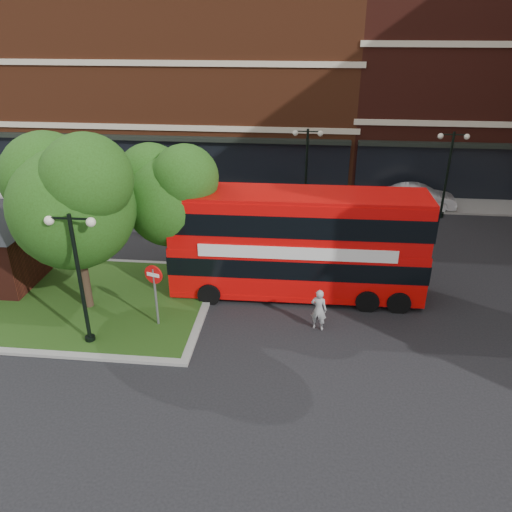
# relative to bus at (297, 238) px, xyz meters

# --- Properties ---
(ground) EXTENTS (120.00, 120.00, 0.00)m
(ground) POSITION_rel_bus_xyz_m (-1.75, -4.62, -2.58)
(ground) COLOR black
(ground) RESTS_ON ground
(pavement_far) EXTENTS (44.00, 3.00, 0.12)m
(pavement_far) POSITION_rel_bus_xyz_m (-1.75, 11.88, -2.52)
(pavement_far) COLOR slate
(pavement_far) RESTS_ON ground
(terrace_far_left) EXTENTS (26.00, 12.00, 14.00)m
(terrace_far_left) POSITION_rel_bus_xyz_m (-9.75, 19.38, 4.42)
(terrace_far_left) COLOR #632D17
(terrace_far_left) RESTS_ON ground
(terrace_far_right) EXTENTS (18.00, 12.00, 16.00)m
(terrace_far_right) POSITION_rel_bus_xyz_m (12.25, 19.38, 5.42)
(terrace_far_right) COLOR #471911
(terrace_far_right) RESTS_ON ground
(traffic_island) EXTENTS (12.60, 7.60, 0.15)m
(traffic_island) POSITION_rel_bus_xyz_m (-9.75, -1.62, -2.52)
(traffic_island) COLOR gray
(traffic_island) RESTS_ON ground
(tree_island_west) EXTENTS (5.40, 4.71, 7.21)m
(tree_island_west) POSITION_rel_bus_xyz_m (-8.35, -2.04, 2.21)
(tree_island_west) COLOR #2D2116
(tree_island_west) RESTS_ON ground
(tree_island_east) EXTENTS (4.46, 3.90, 6.29)m
(tree_island_east) POSITION_rel_bus_xyz_m (-5.33, 0.44, 1.66)
(tree_island_east) COLOR #2D2116
(tree_island_east) RESTS_ON ground
(lamp_island) EXTENTS (1.72, 0.36, 5.00)m
(lamp_island) POSITION_rel_bus_xyz_m (-7.25, -4.42, 0.24)
(lamp_island) COLOR black
(lamp_island) RESTS_ON ground
(lamp_far_left) EXTENTS (1.72, 0.36, 5.00)m
(lamp_far_left) POSITION_rel_bus_xyz_m (0.25, 9.88, 0.24)
(lamp_far_left) COLOR black
(lamp_far_left) RESTS_ON ground
(lamp_far_right) EXTENTS (1.72, 0.36, 5.00)m
(lamp_far_right) POSITION_rel_bus_xyz_m (8.25, 9.88, 0.24)
(lamp_far_right) COLOR black
(lamp_far_right) RESTS_ON ground
(bus) EXTENTS (10.34, 2.52, 3.94)m
(bus) POSITION_rel_bus_xyz_m (0.00, 0.00, 0.00)
(bus) COLOR red
(bus) RESTS_ON ground
(woman) EXTENTS (0.69, 0.54, 1.67)m
(woman) POSITION_rel_bus_xyz_m (0.94, -2.62, -1.75)
(woman) COLOR #979799
(woman) RESTS_ON ground
(car_silver) EXTENTS (4.60, 2.14, 1.53)m
(car_silver) POSITION_rel_bus_xyz_m (-1.54, 9.88, -1.82)
(car_silver) COLOR #BABEC2
(car_silver) RESTS_ON ground
(car_white) EXTENTS (4.44, 1.83, 1.43)m
(car_white) POSITION_rel_bus_xyz_m (7.21, 11.34, -1.87)
(car_white) COLOR silver
(car_white) RESTS_ON ground
(no_entry_sign) EXTENTS (0.71, 0.26, 2.62)m
(no_entry_sign) POSITION_rel_bus_xyz_m (-5.10, -3.12, -0.72)
(no_entry_sign) COLOR slate
(no_entry_sign) RESTS_ON ground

